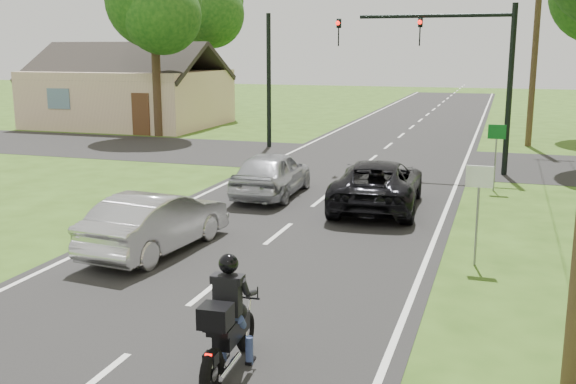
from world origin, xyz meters
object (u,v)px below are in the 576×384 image
(silver_suv, at_px, (272,173))
(sign_green, at_px, (496,141))
(dark_suv, at_px, (378,184))
(utility_pole_far, at_px, (536,34))
(motorcycle_rider, at_px, (228,327))
(sign_white, at_px, (479,191))
(traffic_signal, at_px, (457,58))
(silver_sedan, at_px, (157,222))

(silver_suv, bearing_deg, sign_green, -157.62)
(dark_suv, xyz_separation_m, utility_pole_far, (4.40, 14.50, 4.38))
(dark_suv, bearing_deg, silver_suv, -13.36)
(motorcycle_rider, xyz_separation_m, sign_white, (3.05, 6.05, 0.91))
(sign_green, bearing_deg, motorcycle_rider, -103.02)
(traffic_signal, distance_m, utility_pole_far, 8.55)
(silver_suv, relative_size, utility_pole_far, 0.41)
(utility_pole_far, distance_m, sign_white, 19.39)
(dark_suv, bearing_deg, sign_green, -135.62)
(silver_sedan, relative_size, traffic_signal, 0.64)
(dark_suv, xyz_separation_m, silver_sedan, (-3.93, -5.68, -0.01))
(dark_suv, height_order, silver_sedan, dark_suv)
(dark_suv, relative_size, traffic_signal, 0.78)
(dark_suv, height_order, sign_green, sign_green)
(traffic_signal, distance_m, sign_white, 11.39)
(traffic_signal, bearing_deg, sign_green, -62.62)
(motorcycle_rider, distance_m, sign_white, 6.83)
(motorcycle_rider, relative_size, silver_sedan, 0.50)
(silver_sedan, relative_size, utility_pole_far, 0.41)
(motorcycle_rider, relative_size, sign_green, 0.96)
(silver_suv, bearing_deg, dark_suv, 168.72)
(sign_green, bearing_deg, dark_suv, -131.72)
(motorcycle_rider, distance_m, utility_pole_far, 25.85)
(dark_suv, height_order, silver_suv, silver_suv)
(motorcycle_rider, xyz_separation_m, sign_green, (3.25, 14.05, 0.91))
(sign_green, bearing_deg, sign_white, -91.43)
(silver_suv, distance_m, utility_pole_far, 16.55)
(motorcycle_rider, bearing_deg, silver_suv, 103.18)
(motorcycle_rider, relative_size, sign_white, 0.96)
(silver_suv, bearing_deg, motorcycle_rider, 104.42)
(dark_suv, relative_size, utility_pole_far, 0.50)
(silver_sedan, xyz_separation_m, sign_white, (6.83, 1.16, 0.91))
(sign_green, bearing_deg, silver_sedan, -127.52)
(silver_suv, xyz_separation_m, sign_white, (6.29, -5.08, 0.88))
(traffic_signal, bearing_deg, dark_suv, -103.35)
(silver_suv, relative_size, sign_green, 1.94)
(utility_pole_far, bearing_deg, sign_white, -94.51)
(traffic_signal, distance_m, sign_green, 4.24)
(dark_suv, relative_size, silver_suv, 1.20)
(dark_suv, xyz_separation_m, sign_white, (2.90, -4.52, 0.90))
(motorcycle_rider, distance_m, sign_green, 14.45)
(silver_sedan, relative_size, sign_white, 1.93)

